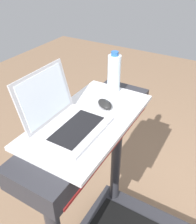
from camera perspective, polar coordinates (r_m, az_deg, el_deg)
desk_board at (r=1.17m, az=-2.11°, el=-1.74°), size 0.71×0.38×0.02m
laptop at (r=1.09m, az=-7.91°, el=-1.38°), size 0.32×0.30×0.25m
computer_mouse at (r=1.24m, az=1.62°, el=1.90°), size 0.10×0.12×0.03m
water_bottle at (r=1.35m, az=3.80°, el=9.08°), size 0.07×0.07×0.23m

